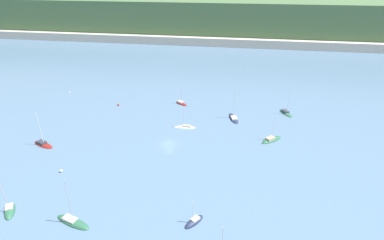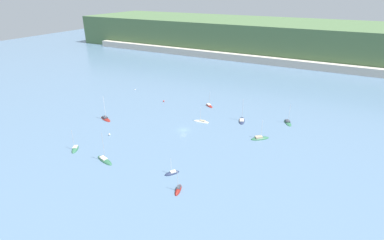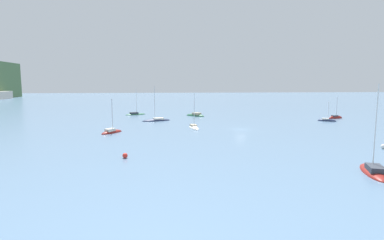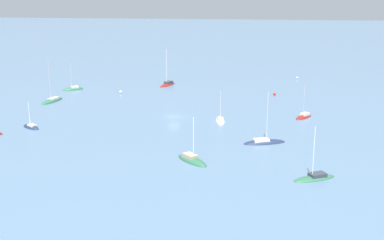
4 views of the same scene
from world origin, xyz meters
The scene contains 13 objects.
ground_plane centered at (0.00, 0.00, 0.00)m, with size 600.00×600.00×0.00m, color slate.
sailboat_0 centered at (31.46, 7.71, 0.11)m, with size 7.56×7.23×9.29m.
sailboat_1 centered at (38.14, 29.02, 0.12)m, with size 5.73×8.07×9.75m.
sailboat_2 centered at (-37.89, -7.07, 0.14)m, with size 8.50×5.28×11.94m.
sailboat_3 centered at (13.00, -30.36, 0.07)m, with size 4.49×5.38×6.72m.
sailboat_4 centered at (-28.03, -34.06, 0.09)m, with size 5.20×6.31×9.15m.
sailboat_5 centered at (2.91, 11.44, 0.07)m, with size 7.47×2.82×7.79m.
sailboat_6 centered at (-2.40, 31.19, 0.11)m, with size 6.09×5.25×8.55m.
sailboat_7 centered at (18.97, 21.16, 0.09)m, with size 5.16×9.16×11.32m.
sailboat_9 centered at (-12.43, -34.83, 0.09)m, with size 9.08×4.69×12.16m.
mooring_buoy_0 centered at (-26.72, 25.37, 0.40)m, with size 0.80×0.80×0.80m.
mooring_buoy_1 centered at (-52.68, 33.92, 0.35)m, with size 0.69×0.69×0.69m.
mooring_buoy_2 centered at (-24.74, -18.85, 0.41)m, with size 0.81×0.81×0.81m.
Camera 4 is at (123.43, 17.20, 32.83)m, focal length 50.00 mm.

